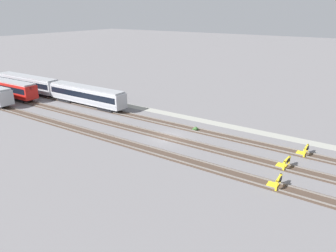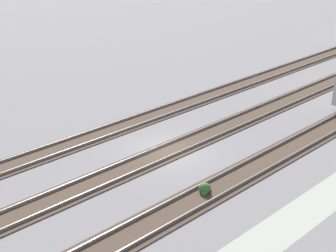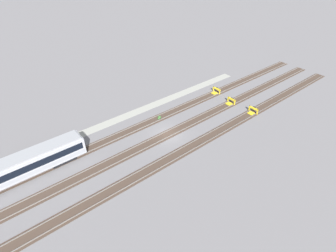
{
  "view_description": "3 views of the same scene",
  "coord_description": "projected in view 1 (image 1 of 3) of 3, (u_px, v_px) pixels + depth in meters",
  "views": [
    {
      "loc": [
        -24.83,
        36.27,
        17.54
      ],
      "look_at": [
        -0.03,
        0.0,
        1.8
      ],
      "focal_mm": 35.0,
      "sensor_mm": 36.0,
      "label": 1
    },
    {
      "loc": [
        -17.95,
        -19.28,
        13.56
      ],
      "look_at": [
        -0.03,
        0.0,
        1.8
      ],
      "focal_mm": 50.0,
      "sensor_mm": 36.0,
      "label": 2
    },
    {
      "loc": [
        22.73,
        28.18,
        27.92
      ],
      "look_at": [
        -0.03,
        0.0,
        1.8
      ],
      "focal_mm": 28.0,
      "sensor_mm": 36.0,
      "label": 3
    }
  ],
  "objects": [
    {
      "name": "ground_plane",
      "position": [
        168.0,
        138.0,
        47.29
      ],
      "size": [
        400.0,
        400.0,
        0.0
      ],
      "primitive_type": "plane",
      "color": "slate"
    },
    {
      "name": "service_walkway",
      "position": [
        200.0,
        120.0,
        54.72
      ],
      "size": [
        54.0,
        2.0,
        0.01
      ],
      "primitive_type": "cube",
      "color": "#9E9E93",
      "rests_on": "ground"
    },
    {
      "name": "rail_track_nearest",
      "position": [
        186.0,
        128.0,
        51.19
      ],
      "size": [
        90.0,
        2.24,
        0.21
      ],
      "color": "#47382D",
      "rests_on": "ground"
    },
    {
      "name": "subway_car_front_row_left_inner",
      "position": [
        87.0,
        95.0,
        62.4
      ],
      "size": [
        18.01,
        2.89,
        3.7
      ],
      "color": "#ADAFB7",
      "rests_on": "ground"
    },
    {
      "name": "subway_car_front_row_centre",
      "position": [
        5.0,
        87.0,
        68.51
      ],
      "size": [
        18.07,
        3.29,
        3.7
      ],
      "color": "red",
      "rests_on": "ground"
    },
    {
      "name": "bumper_stop_near_inner_track",
      "position": [
        284.0,
        163.0,
        38.33
      ],
      "size": [
        1.38,
        2.01,
        1.22
      ],
      "color": "yellow",
      "rests_on": "ground"
    },
    {
      "name": "subway_car_front_row_right_inner",
      "position": [
        28.0,
        83.0,
        72.32
      ],
      "size": [
        18.05,
        3.18,
        3.7
      ],
      "color": "#ADAFB7",
      "rests_on": "ground"
    },
    {
      "name": "rail_track_near_inner",
      "position": [
        168.0,
        137.0,
        47.28
      ],
      "size": [
        90.0,
        2.24,
        0.21
      ],
      "color": "#47382D",
      "rests_on": "ground"
    },
    {
      "name": "rail_track_middle",
      "position": [
        146.0,
        149.0,
        43.37
      ],
      "size": [
        90.0,
        2.24,
        0.21
      ],
      "color": "#47382D",
      "rests_on": "ground"
    },
    {
      "name": "bumper_stop_middle_track",
      "position": [
        276.0,
        182.0,
        34.1
      ],
      "size": [
        1.38,
        2.01,
        1.22
      ],
      "color": "yellow",
      "rests_on": "ground"
    },
    {
      "name": "weed_clump",
      "position": [
        196.0,
        129.0,
        50.01
      ],
      "size": [
        0.92,
        0.7,
        0.64
      ],
      "color": "#38602D",
      "rests_on": "ground"
    },
    {
      "name": "bumper_stop_nearest_track",
      "position": [
        304.0,
        151.0,
        41.68
      ],
      "size": [
        1.35,
        2.0,
        1.22
      ],
      "color": "yellow",
      "rests_on": "ground"
    }
  ]
}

